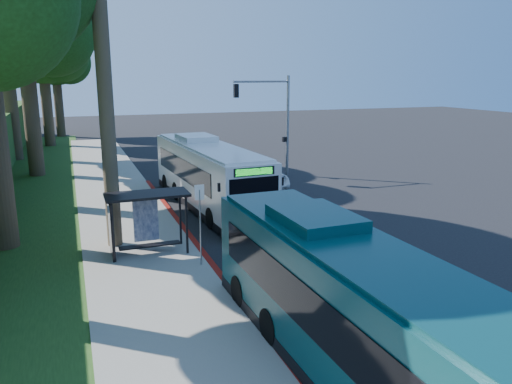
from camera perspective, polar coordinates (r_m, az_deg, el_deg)
name	(u,v)px	position (r m, az deg, el deg)	size (l,w,h in m)	color
ground	(281,218)	(25.18, 2.84, -3.02)	(140.00, 140.00, 0.00)	black
sidewalk	(133,233)	(23.35, -13.89, -4.56)	(4.50, 70.00, 0.12)	gray
red_curb	(205,256)	(20.00, -5.87, -7.25)	(0.25, 30.00, 0.13)	maroon
grass_verge	(6,217)	(28.25, -26.70, -2.57)	(8.00, 70.00, 0.06)	#234719
bus_shelter	(141,211)	(20.14, -13.04, -2.18)	(3.20, 1.51, 2.55)	black
stop_sign_pole	(200,214)	(18.36, -6.42, -2.53)	(0.35, 0.06, 3.17)	gray
traffic_signal_pole	(274,114)	(34.95, 2.12, 8.95)	(4.10, 0.30, 7.00)	gray
tree_2	(24,22)	(38.36, -25.03, 17.21)	(8.82, 8.40, 15.12)	#382B1E
tree_3	(2,11)	(46.59, -27.07, 17.97)	(10.08, 9.60, 17.28)	#382B1E
tree_4	(42,46)	(54.23, -23.24, 15.07)	(8.40, 8.00, 14.14)	#382B1E
tree_5	(55,57)	(62.18, -21.96, 14.12)	(7.35, 7.00, 12.86)	#382B1E
white_bus	(208,174)	(27.23, -5.54, 2.10)	(3.38, 12.54, 3.70)	white
teal_bus	(352,308)	(12.12, 10.94, -12.93)	(2.84, 12.13, 3.60)	#0B393D
pickup	(257,175)	(31.74, 0.08, 1.94)	(2.70, 5.86, 1.63)	white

